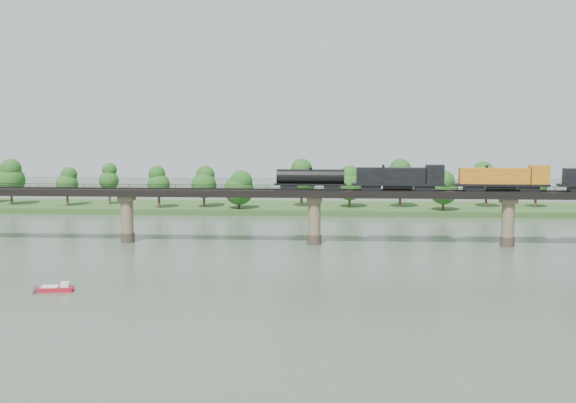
{
  "coord_description": "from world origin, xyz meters",
  "views": [
    {
      "loc": [
        3.91,
        -120.05,
        26.31
      ],
      "look_at": [
        -5.55,
        30.0,
        9.0
      ],
      "focal_mm": 45.0,
      "sensor_mm": 36.0,
      "label": 1
    }
  ],
  "objects": [
    {
      "name": "far_treeline",
      "position": [
        -8.21,
        80.52,
        8.83
      ],
      "size": [
        289.06,
        17.54,
        13.6
      ],
      "color": "#382619",
      "rests_on": "far_bank"
    },
    {
      "name": "far_bank",
      "position": [
        0.0,
        85.0,
        0.8
      ],
      "size": [
        300.0,
        24.0,
        1.6
      ],
      "primitive_type": "cube",
      "color": "#284B1E",
      "rests_on": "ground"
    },
    {
      "name": "bridge",
      "position": [
        0.0,
        30.0,
        5.46
      ],
      "size": [
        236.0,
        30.0,
        11.5
      ],
      "color": "#473A2D",
      "rests_on": "ground"
    },
    {
      "name": "motorboat",
      "position": [
        -38.3,
        -14.5,
        0.49
      ],
      "size": [
        5.36,
        2.58,
        1.44
      ],
      "rotation": [
        0.0,
        0.0,
        0.15
      ],
      "color": "#AA1326",
      "rests_on": "ground"
    },
    {
      "name": "ground",
      "position": [
        0.0,
        0.0,
        0.0
      ],
      "size": [
        400.0,
        400.0,
        0.0
      ],
      "primitive_type": "plane",
      "color": "#384637",
      "rests_on": "ground"
    },
    {
      "name": "bridge_superstructure",
      "position": [
        0.0,
        30.0,
        11.79
      ],
      "size": [
        220.0,
        4.9,
        0.75
      ],
      "color": "black",
      "rests_on": "bridge"
    },
    {
      "name": "freight_train",
      "position": [
        31.53,
        30.0,
        14.05
      ],
      "size": [
        77.47,
        3.02,
        5.33
      ],
      "color": "black",
      "rests_on": "bridge"
    }
  ]
}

